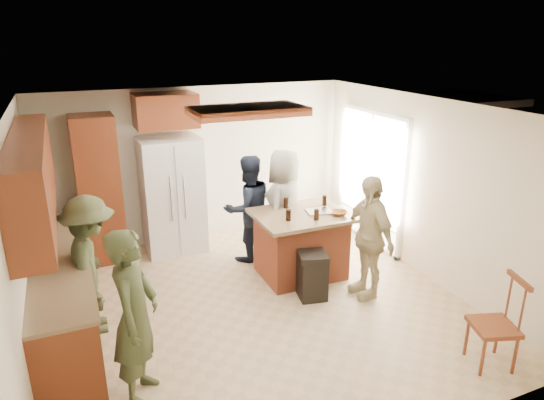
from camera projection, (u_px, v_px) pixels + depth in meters
name	position (u px, v px, depth m)	size (l,w,h in m)	color
room_shell	(443.00, 171.00, 8.94)	(8.00, 5.20, 5.00)	tan
person_front_left	(135.00, 317.00, 4.38)	(0.62, 0.46, 1.71)	#394126
person_behind_left	(248.00, 209.00, 7.20)	(0.79, 0.49, 1.62)	black
person_behind_right	(284.00, 207.00, 7.14)	(0.84, 0.54, 1.71)	gray
person_side_right	(369.00, 237.00, 6.19)	(0.96, 0.49, 1.63)	tan
person_counter	(92.00, 265.00, 5.44)	(1.05, 0.49, 1.62)	#373D23
left_cabinetry	(54.00, 256.00, 5.35)	(0.64, 3.00, 2.30)	maroon
back_wall_units	(116.00, 170.00, 7.11)	(1.80, 0.60, 2.45)	maroon
refrigerator	(172.00, 195.00, 7.49)	(0.90, 0.76, 1.80)	white
kitchen_island	(301.00, 244.00, 6.81)	(1.28, 1.03, 0.93)	#A8482B
island_items	(320.00, 211.00, 6.65)	(0.90, 0.72, 0.15)	silver
trash_bin	(312.00, 275.00, 6.25)	(0.44, 0.44, 0.63)	black
spindle_chair	(496.00, 326.00, 4.93)	(0.53, 0.53, 0.99)	maroon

